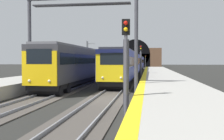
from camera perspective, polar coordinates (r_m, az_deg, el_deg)
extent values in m
plane|color=black|center=(17.52, -1.59, -6.69)|extent=(320.00, 320.00, 0.00)
cube|color=#9E9B93|center=(17.29, 13.57, -5.27)|extent=(112.00, 4.77, 0.95)
cube|color=yellow|center=(17.16, 6.46, -3.67)|extent=(112.00, 0.50, 0.01)
cube|color=#423D38|center=(17.52, -1.59, -6.59)|extent=(160.00, 2.78, 0.06)
cube|color=gray|center=(17.64, -3.91, -6.19)|extent=(160.00, 0.07, 0.15)
cube|color=gray|center=(17.40, 0.75, -6.30)|extent=(160.00, 0.07, 0.15)
cube|color=#423D38|center=(18.81, -15.43, -6.06)|extent=(160.00, 2.97, 0.06)
cube|color=gray|center=(19.09, -17.42, -5.65)|extent=(160.00, 0.07, 0.15)
cube|color=gray|center=(18.53, -13.39, -5.84)|extent=(160.00, 0.07, 0.15)
cube|color=navy|center=(30.92, 2.67, 1.34)|extent=(19.45, 2.97, 2.71)
cube|color=black|center=(30.91, 2.67, 1.90)|extent=(18.67, 2.99, 0.91)
cube|color=slate|center=(30.93, 2.68, 4.04)|extent=(18.86, 2.54, 0.20)
cube|color=black|center=(30.97, 2.67, -1.50)|extent=(19.06, 2.63, 0.48)
cylinder|color=black|center=(22.40, 0.38, -3.65)|extent=(0.89, 2.59, 0.87)
cylinder|color=black|center=(24.17, 0.98, -3.23)|extent=(0.89, 2.59, 0.87)
cylinder|color=black|center=(37.84, 3.74, -1.31)|extent=(0.89, 2.59, 0.87)
cylinder|color=black|center=(39.63, 3.96, -1.16)|extent=(0.89, 2.59, 0.87)
cube|color=yellow|center=(21.24, -0.03, 0.44)|extent=(0.14, 2.69, 2.29)
cube|color=black|center=(21.19, -0.05, 2.47)|extent=(0.06, 1.96, 0.98)
sphere|color=#F2EACC|center=(21.12, 2.02, -1.73)|extent=(0.20, 0.20, 0.20)
sphere|color=#F2EACC|center=(21.35, -2.10, -1.69)|extent=(0.20, 0.20, 0.20)
cube|color=navy|center=(50.78, 4.79, 1.63)|extent=(19.45, 2.97, 2.71)
cube|color=black|center=(50.78, 4.79, 2.08)|extent=(18.67, 2.99, 0.84)
cube|color=slate|center=(50.79, 4.80, 3.27)|extent=(18.86, 2.54, 0.20)
cube|color=black|center=(50.81, 4.79, -0.10)|extent=(19.06, 2.63, 0.48)
cylinder|color=black|center=(42.43, 4.03, -0.95)|extent=(0.89, 2.59, 0.87)
cylinder|color=black|center=(44.22, 4.22, -0.82)|extent=(0.89, 2.59, 0.87)
cylinder|color=black|center=(57.43, 5.22, -0.16)|extent=(0.89, 2.59, 0.87)
cylinder|color=black|center=(59.23, 5.32, -0.09)|extent=(0.89, 2.59, 0.87)
cube|color=navy|center=(70.67, 5.72, 1.75)|extent=(19.45, 2.97, 2.71)
cube|color=black|center=(70.67, 5.72, 1.95)|extent=(18.67, 2.99, 0.87)
cube|color=slate|center=(70.68, 5.72, 2.93)|extent=(18.86, 2.54, 0.20)
cube|color=black|center=(70.69, 5.71, 0.51)|extent=(19.06, 2.63, 0.48)
cylinder|color=black|center=(62.43, 5.33, 0.02)|extent=(0.89, 2.59, 0.87)
cylinder|color=black|center=(64.23, 5.42, 0.08)|extent=(0.89, 2.59, 0.87)
cylinder|color=black|center=(77.18, 5.95, 0.41)|extent=(0.89, 2.59, 0.87)
cylinder|color=black|center=(78.98, 6.01, 0.45)|extent=(0.89, 2.59, 0.87)
cube|color=#333338|center=(27.39, -7.71, 1.44)|extent=(18.27, 3.01, 2.95)
cube|color=black|center=(27.39, -7.72, 2.36)|extent=(17.54, 3.03, 0.87)
cube|color=slate|center=(27.42, -7.73, 4.73)|extent=(17.72, 2.60, 0.20)
cube|color=black|center=(27.46, -7.69, -2.00)|extent=(17.90, 2.68, 0.47)
cylinder|color=black|center=(19.84, -14.51, -4.49)|extent=(0.89, 2.51, 0.85)
cylinder|color=black|center=(21.49, -12.59, -3.97)|extent=(0.89, 2.51, 0.85)
cylinder|color=black|center=(33.61, -4.57, -1.76)|extent=(0.89, 2.51, 0.85)
cylinder|color=black|center=(35.35, -3.88, -1.57)|extent=(0.89, 2.51, 0.85)
cube|color=#E5B20F|center=(18.82, -15.76, 0.34)|extent=(0.16, 2.60, 2.46)
cube|color=black|center=(18.76, -15.85, 2.89)|extent=(0.07, 1.90, 1.06)
sphere|color=#F2EACC|center=(18.51, -13.72, -2.39)|extent=(0.20, 0.20, 0.20)
sphere|color=#F2EACC|center=(19.13, -17.84, -2.29)|extent=(0.20, 0.20, 0.20)
cube|color=#333338|center=(45.86, -1.27, 1.71)|extent=(18.27, 3.01, 2.95)
cube|color=black|center=(45.86, -1.27, 2.14)|extent=(17.54, 3.03, 0.85)
cube|color=slate|center=(45.88, -1.28, 3.68)|extent=(17.72, 2.60, 0.20)
cube|color=black|center=(45.90, -1.27, -0.35)|extent=(17.90, 2.68, 0.47)
cylinder|color=black|center=(38.40, -3.32, -1.28)|extent=(0.89, 2.51, 0.85)
cylinder|color=black|center=(40.15, -2.77, -1.13)|extent=(0.89, 2.51, 0.85)
cylinder|color=black|center=(51.71, -0.11, -0.41)|extent=(0.89, 2.51, 0.85)
cylinder|color=black|center=(53.49, 0.20, -0.33)|extent=(0.89, 2.51, 0.85)
cube|color=#333338|center=(64.59, 1.45, 1.82)|extent=(18.27, 3.01, 2.95)
cube|color=black|center=(64.58, 1.45, 2.12)|extent=(17.54, 3.03, 0.91)
cube|color=slate|center=(64.60, 1.45, 3.22)|extent=(17.72, 2.60, 0.20)
cube|color=black|center=(64.61, 1.45, 0.36)|extent=(17.90, 2.68, 0.47)
cylinder|color=black|center=(56.74, 0.39, -0.19)|extent=(0.89, 2.51, 0.85)
cylinder|color=black|center=(58.52, 0.65, -0.12)|extent=(0.89, 2.51, 0.85)
cylinder|color=black|center=(70.74, 2.11, 0.26)|extent=(0.89, 2.51, 0.85)
cylinder|color=black|center=(72.52, 2.28, 0.31)|extent=(0.89, 2.51, 0.85)
cube|color=black|center=(45.90, -1.28, 4.37)|extent=(1.33, 1.65, 0.90)
cylinder|color=#4C4C54|center=(12.39, 3.08, -1.26)|extent=(0.16, 0.16, 3.90)
cube|color=black|center=(12.47, 3.10, 9.46)|extent=(0.20, 0.38, 0.75)
cube|color=#4C4C54|center=(12.53, 3.14, -1.23)|extent=(0.04, 0.28, 3.51)
sphere|color=red|center=(12.37, 3.05, 10.34)|extent=(0.20, 0.20, 0.20)
sphere|color=yellow|center=(12.33, 3.05, 8.96)|extent=(0.20, 0.20, 0.20)
cylinder|color=#4C4C54|center=(36.13, 6.37, 1.08)|extent=(0.16, 0.16, 4.09)
cube|color=black|center=(36.17, 6.39, 4.91)|extent=(0.20, 0.38, 0.75)
cube|color=#4C4C54|center=(36.27, 6.38, 1.08)|extent=(0.04, 0.28, 3.68)
sphere|color=red|center=(36.05, 6.38, 5.20)|extent=(0.20, 0.20, 0.20)
sphere|color=yellow|center=(36.04, 6.38, 4.72)|extent=(0.20, 0.20, 0.20)
cylinder|color=#38383D|center=(89.95, 7.39, 1.55)|extent=(0.16, 0.16, 3.72)
cube|color=black|center=(89.96, 7.40, 2.97)|extent=(0.20, 0.38, 0.75)
cube|color=#38383D|center=(90.09, 7.39, 1.55)|extent=(0.04, 0.28, 3.34)
sphere|color=red|center=(89.83, 7.40, 3.08)|extent=(0.20, 0.20, 0.20)
sphere|color=yellow|center=(89.82, 7.40, 2.89)|extent=(0.20, 0.20, 0.20)
cylinder|color=#3F3F47|center=(21.73, -17.74, 4.77)|extent=(0.28, 0.28, 7.45)
cylinder|color=#3F3F47|center=(19.59, 5.38, 5.16)|extent=(0.28, 0.28, 7.45)
cube|color=#2D2D33|center=(20.67, -6.83, 14.16)|extent=(0.70, 7.66, 0.08)
cube|color=brown|center=(103.17, 5.20, 2.71)|extent=(2.97, 20.44, 7.63)
cube|color=black|center=(101.63, 5.16, 2.08)|extent=(0.12, 11.45, 5.34)
cylinder|color=black|center=(101.67, 5.16, 3.58)|extent=(0.12, 11.45, 11.45)
cylinder|color=#595B60|center=(63.60, -5.39, 2.99)|extent=(0.22, 0.22, 7.38)
cylinder|color=#595B60|center=(63.51, -4.55, 5.79)|extent=(0.08, 1.92, 0.08)
cylinder|color=#595B60|center=(62.72, -5.58, 3.04)|extent=(0.22, 0.22, 7.47)
cylinder|color=#595B60|center=(62.63, -4.74, 5.92)|extent=(0.08, 1.90, 0.08)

